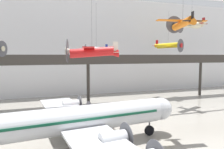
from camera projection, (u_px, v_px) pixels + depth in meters
hangar_back_wall at (78, 46)px, 58.15m from camera, size 140.00×3.00×25.90m
mezzanine_walkway at (89, 63)px, 46.65m from camera, size 110.00×3.20×10.65m
airliner_silver_main at (73, 121)px, 24.25m from camera, size 27.49×31.33×9.13m
suspended_plane_cream_biplane at (191, 25)px, 44.04m from camera, size 6.80×5.88×6.32m
suspended_plane_orange_highwing at (182, 23)px, 26.60m from camera, size 6.39×5.26×8.01m
suspended_plane_red_highwing at (92, 52)px, 31.35m from camera, size 7.90×9.48×11.78m
suspended_plane_yellow_lowwing at (168, 46)px, 53.87m from camera, size 8.64×7.63×10.18m
suspended_plane_white_twin at (96, 49)px, 46.13m from camera, size 5.10×6.25×10.73m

